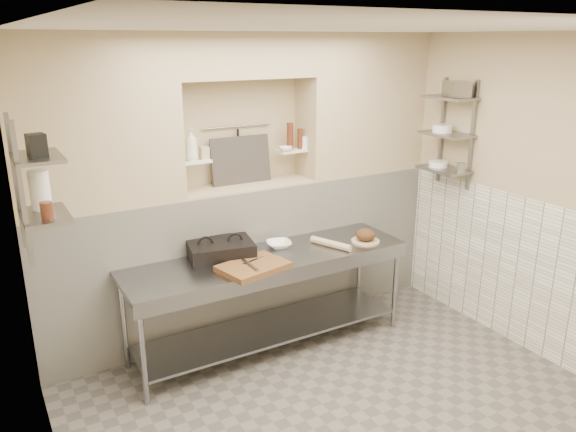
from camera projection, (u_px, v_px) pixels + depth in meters
floor at (350, 420)px, 4.29m from camera, size 4.00×3.90×0.10m
ceiling at (366, 20)px, 3.42m from camera, size 4.00×3.90×0.10m
wall_left at (35, 312)px, 2.88m from camera, size 0.10×3.90×2.80m
wall_right at (549, 201)px, 4.83m from camera, size 0.10×3.90×2.80m
wall_back at (235, 181)px, 5.51m from camera, size 4.00×0.10×2.80m
backwall_lower at (248, 256)px, 5.51m from camera, size 4.00×0.40×1.40m
alcove_sill at (246, 186)px, 5.30m from camera, size 1.30×0.40×0.02m
backwall_pillar_left at (94, 123)px, 4.46m from camera, size 1.35×0.40×1.40m
backwall_pillar_right at (362, 104)px, 5.72m from camera, size 1.35×0.40×1.40m
backwall_header at (243, 55)px, 4.94m from camera, size 1.30×0.40×0.40m
wainscot_left at (64, 422)px, 3.12m from camera, size 0.02×3.90×1.40m
wainscot_right at (534, 278)px, 5.01m from camera, size 0.02×3.90×1.40m
alcove_shelf_left at (194, 161)px, 4.97m from camera, size 0.28×0.16×0.02m
alcove_shelf_right at (292, 151)px, 5.45m from camera, size 0.28×0.16×0.02m
utensil_rail at (237, 126)px, 5.28m from camera, size 0.70×0.02×0.02m
hanging_steel at (238, 145)px, 5.31m from camera, size 0.02×0.02×0.30m
splash_panel at (241, 160)px, 5.31m from camera, size 0.60×0.08×0.45m
shelf_rail_left_a at (16, 183)px, 3.83m from camera, size 0.03×0.03×0.95m
shelf_rail_left_b at (22, 196)px, 3.50m from camera, size 0.03×0.03×0.95m
wall_shelf_left_lower at (45, 215)px, 3.79m from camera, size 0.30×0.50×0.02m
wall_shelf_left_upper at (37, 157)px, 3.67m from camera, size 0.30×0.50×0.03m
shelf_rail_right_a at (442, 130)px, 5.69m from camera, size 0.03×0.03×1.05m
shelf_rail_right_b at (472, 136)px, 5.36m from camera, size 0.03×0.03×1.05m
wall_shelf_right_lower at (444, 169)px, 5.57m from camera, size 0.30×0.50×0.02m
wall_shelf_right_mid at (447, 134)px, 5.46m from camera, size 0.30×0.50×0.02m
wall_shelf_right_upper at (450, 98)px, 5.36m from camera, size 0.30×0.50×0.03m
prep_table at (269, 283)px, 5.03m from camera, size 2.60×0.70×0.90m
panini_press at (221, 250)px, 4.90m from camera, size 0.62×0.50×0.15m
cutting_board at (253, 267)px, 4.67m from camera, size 0.62×0.49×0.05m
knife_blade at (253, 260)px, 4.75m from camera, size 0.23×0.10×0.01m
tongs at (250, 265)px, 4.62m from camera, size 0.03×0.28×0.03m
mixing_bowl at (279, 244)px, 5.17m from camera, size 0.28×0.28×0.06m
rolling_pin at (331, 244)px, 5.18m from camera, size 0.22×0.41×0.06m
bread_board at (365, 241)px, 5.32m from camera, size 0.27×0.27×0.02m
bread_loaf at (366, 235)px, 5.30m from camera, size 0.19×0.19×0.11m
bottle_soap at (191, 145)px, 4.90m from camera, size 0.12×0.13×0.28m
jar_alcove at (204, 153)px, 4.99m from camera, size 0.07×0.07×0.11m
bowl_alcove at (286, 149)px, 5.36m from camera, size 0.15×0.15×0.04m
condiment_a at (300, 139)px, 5.45m from camera, size 0.05×0.05×0.20m
condiment_b at (290, 136)px, 5.43m from camera, size 0.06×0.06×0.25m
condiment_c at (304, 142)px, 5.48m from camera, size 0.07×0.07×0.12m
jug_left at (40, 190)px, 3.84m from camera, size 0.14×0.14×0.27m
jar_left at (47, 211)px, 3.64m from camera, size 0.08×0.08×0.12m
box_left_upper at (37, 145)px, 3.58m from camera, size 0.12×0.12×0.15m
bowl_right at (438, 164)px, 5.62m from camera, size 0.18×0.18×0.06m
canister_right at (461, 168)px, 5.37m from camera, size 0.09×0.09×0.09m
bowl_right_mid at (442, 128)px, 5.50m from camera, size 0.19×0.19×0.07m
basket_right at (457, 89)px, 5.26m from camera, size 0.25×0.28×0.15m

